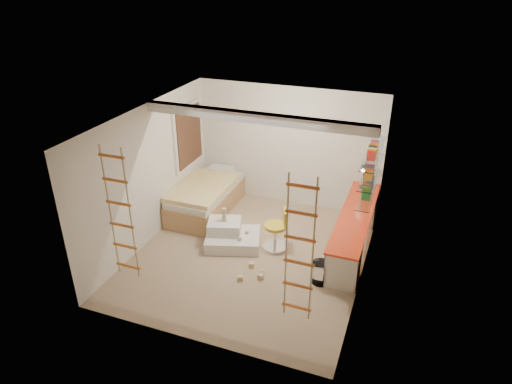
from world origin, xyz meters
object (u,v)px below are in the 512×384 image
at_px(desk, 354,230).
at_px(bed, 206,197).
at_px(play_platform, 231,236).
at_px(swivel_chair, 277,234).

bearing_deg(desk, bed, 173.51).
bearing_deg(play_platform, swivel_chair, 11.19).
bearing_deg(swivel_chair, desk, 19.19).
height_order(swivel_chair, play_platform, swivel_chair).
bearing_deg(bed, desk, -6.49).
xyz_separation_m(desk, swivel_chair, (-1.35, -0.47, -0.11)).
bearing_deg(desk, swivel_chair, -160.81).
relative_size(desk, bed, 1.40).
bearing_deg(swivel_chair, play_platform, -168.81).
bearing_deg(swivel_chair, bed, 155.80).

